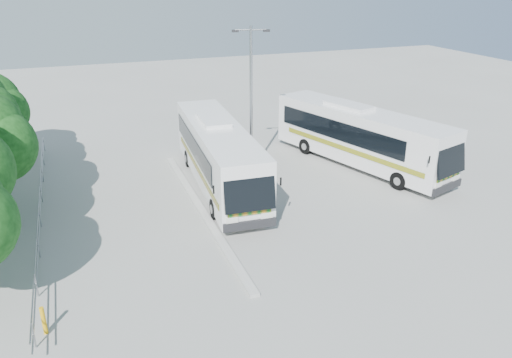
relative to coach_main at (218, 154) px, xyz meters
name	(u,v)px	position (x,y,z in m)	size (l,w,h in m)	color
ground	(256,220)	(0.45, -4.84, -1.94)	(100.00, 100.00, 0.00)	#989893
kerb_divider	(201,209)	(-1.85, -2.84, -1.86)	(0.40, 16.00, 0.15)	#B2B2AD
railing	(40,205)	(-9.55, -0.84, -1.20)	(0.06, 22.00, 1.00)	gray
coach_main	(218,154)	(0.00, 0.00, 0.00)	(3.40, 12.87, 3.53)	silver
coach_adjacent	(360,135)	(9.26, 0.09, 0.02)	(6.23, 13.03, 3.57)	silver
lamppost	(251,95)	(2.45, 1.29, 2.86)	(2.10, 0.71, 8.68)	#96999E
bollard	(44,321)	(-9.25, -10.20, -1.41)	(0.15, 0.15, 1.06)	#E2A30D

